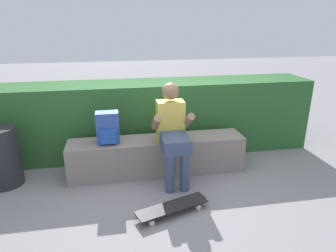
# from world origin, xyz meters

# --- Properties ---
(ground_plane) EXTENTS (24.00, 24.00, 0.00)m
(ground_plane) POSITION_xyz_m (0.00, 0.00, 0.00)
(ground_plane) COLOR gray
(bench_main) EXTENTS (2.30, 0.43, 0.48)m
(bench_main) POSITION_xyz_m (0.00, 0.39, 0.24)
(bench_main) COLOR gray
(bench_main) RESTS_ON ground
(person_skater) EXTENTS (0.49, 0.62, 1.23)m
(person_skater) POSITION_xyz_m (0.16, 0.17, 0.67)
(person_skater) COLOR gold
(person_skater) RESTS_ON ground
(skateboard_near_person) EXTENTS (0.82, 0.44, 0.09)m
(skateboard_near_person) POSITION_xyz_m (0.02, -0.56, 0.07)
(skateboard_near_person) COLOR black
(skateboard_near_person) RESTS_ON ground
(backpack_on_bench) EXTENTS (0.28, 0.23, 0.40)m
(backpack_on_bench) POSITION_xyz_m (-0.62, 0.38, 0.67)
(backpack_on_bench) COLOR #2D4C99
(backpack_on_bench) RESTS_ON bench_main
(hedge_row) EXTENTS (5.63, 0.70, 1.09)m
(hedge_row) POSITION_xyz_m (-0.38, 1.10, 0.54)
(hedge_row) COLOR #28572A
(hedge_row) RESTS_ON ground
(trash_bin) EXTENTS (0.42, 0.42, 0.74)m
(trash_bin) POSITION_xyz_m (-1.91, 0.40, 0.37)
(trash_bin) COLOR #232328
(trash_bin) RESTS_ON ground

